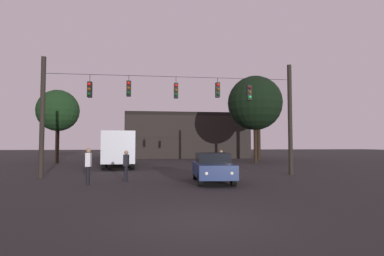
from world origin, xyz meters
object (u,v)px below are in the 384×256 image
city_bus (120,145)px  pedestrian_crossing_left (221,161)px  car_near_right (212,167)px  tree_right_far (58,111)px  pedestrian_crossing_center (88,164)px  pedestrian_crossing_right (126,164)px  tree_left_silhouette (255,103)px  tree_behind_building (258,104)px

city_bus → pedestrian_crossing_left: size_ratio=7.02×
city_bus → car_near_right: (6.09, -12.99, -1.07)m
tree_right_far → pedestrian_crossing_center: bearing=-69.4°
city_bus → tree_right_far: (-7.12, 5.44, 3.69)m
pedestrian_crossing_left → tree_right_far: bearing=135.4°
city_bus → car_near_right: city_bus is taller
city_bus → pedestrian_crossing_right: city_bus is taller
car_near_right → pedestrian_crossing_right: bearing=167.7°
tree_left_silhouette → pedestrian_crossing_left: bearing=-117.9°
city_bus → tree_behind_building: 18.55m
pedestrian_crossing_left → city_bus: bearing=129.8°
car_near_right → tree_behind_building: (9.85, 20.97, 6.19)m
car_near_right → tree_right_far: (-13.21, 18.43, 4.76)m
pedestrian_crossing_left → pedestrian_crossing_center: bearing=-150.5°
city_bus → tree_left_silhouette: size_ratio=1.19×
tree_behind_building → city_bus: bearing=-153.4°
pedestrian_crossing_right → tree_right_far: (-8.71, 17.45, 4.63)m
city_bus → tree_behind_building: bearing=26.6°
city_bus → pedestrian_crossing_right: bearing=-82.4°
tree_left_silhouette → tree_behind_building: (2.02, 4.71, 0.56)m
city_bus → pedestrian_crossing_left: city_bus is taller
city_bus → tree_right_far: size_ratio=1.43×
city_bus → pedestrian_crossing_left: bearing=-50.2°
tree_behind_building → tree_right_far: (-23.06, -2.54, -1.43)m
pedestrian_crossing_right → tree_right_far: 20.05m
car_near_right → tree_right_far: 23.17m
tree_right_far → pedestrian_crossing_left: bearing=-44.6°
car_near_right → pedestrian_crossing_center: (-6.20, -0.23, 0.23)m
pedestrian_crossing_center → tree_right_far: 20.44m
city_bus → tree_right_far: bearing=142.6°
car_near_right → tree_left_silhouette: (7.84, 16.26, 5.64)m
city_bus → tree_right_far: 9.69m
car_near_right → pedestrian_crossing_right: pedestrian_crossing_right is taller
pedestrian_crossing_right → tree_behind_building: bearing=54.3°
pedestrian_crossing_center → pedestrian_crossing_right: size_ratio=1.09×
pedestrian_crossing_right → tree_behind_building: tree_behind_building is taller
pedestrian_crossing_center → tree_behind_building: tree_behind_building is taller
city_bus → tree_left_silhouette: tree_left_silhouette is taller
pedestrian_crossing_right → tree_left_silhouette: (12.33, 15.28, 5.51)m
tree_behind_building → car_near_right: bearing=-115.2°
tree_left_silhouette → pedestrian_crossing_center: bearing=-130.4°
tree_behind_building → tree_right_far: size_ratio=1.23×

